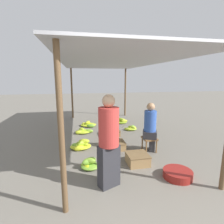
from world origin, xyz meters
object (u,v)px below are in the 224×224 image
(vendor_foreground, at_px, (109,140))
(banana_pile_left_1, at_px, (83,131))
(crate_near, at_px, (112,132))
(crate_far, at_px, (115,145))
(banana_pile_right_1, at_px, (132,128))
(crate_mid, at_px, (137,159))
(banana_pile_left_2, at_px, (88,124))
(banana_pile_left_3, at_px, (80,145))
(basin_black, at_px, (178,174))
(stool, at_px, (149,140))
(banana_pile_left_0, at_px, (89,164))
(vendor_seated, at_px, (150,127))
(banana_pile_right_0, at_px, (122,121))

(vendor_foreground, height_order, banana_pile_left_1, vendor_foreground)
(crate_near, bearing_deg, crate_far, -96.63)
(banana_pile_right_1, height_order, crate_near, crate_near)
(crate_mid, bearing_deg, banana_pile_left_2, 104.69)
(banana_pile_left_1, relative_size, crate_near, 1.26)
(banana_pile_left_3, xyz_separation_m, crate_near, (1.05, 0.93, 0.01))
(basin_black, distance_m, crate_far, 1.80)
(banana_pile_left_3, bearing_deg, banana_pile_right_1, 36.03)
(stool, distance_m, banana_pile_left_0, 1.69)
(vendor_foreground, xyz_separation_m, banana_pile_right_1, (1.43, 3.15, -0.77))
(banana_pile_right_1, bearing_deg, crate_mid, -104.93)
(vendor_seated, relative_size, crate_near, 2.55)
(crate_mid, height_order, crate_far, crate_mid)
(banana_pile_left_2, bearing_deg, banana_pile_left_0, -93.24)
(basin_black, bearing_deg, banana_pile_left_0, 156.72)
(banana_pile_left_3, distance_m, crate_near, 1.40)
(vendor_seated, relative_size, banana_pile_left_3, 2.25)
(banana_pile_left_2, xyz_separation_m, crate_near, (0.71, -1.27, 0.03))
(banana_pile_left_3, bearing_deg, vendor_foreground, -75.80)
(banana_pile_left_1, xyz_separation_m, crate_mid, (1.10, -2.47, 0.05))
(crate_far, bearing_deg, banana_pile_right_0, 72.00)
(banana_pile_left_3, bearing_deg, crate_mid, -43.01)
(vendor_seated, distance_m, crate_far, 1.05)
(crate_far, bearing_deg, vendor_seated, -20.73)
(banana_pile_left_1, distance_m, banana_pile_left_3, 1.35)
(basin_black, relative_size, crate_near, 1.10)
(banana_pile_left_2, relative_size, banana_pile_left_3, 1.12)
(banana_pile_right_1, distance_m, crate_mid, 2.58)
(banana_pile_left_1, distance_m, banana_pile_right_0, 1.94)
(banana_pile_right_0, bearing_deg, banana_pile_left_0, -114.86)
(banana_pile_left_1, height_order, banana_pile_right_1, banana_pile_left_1)
(vendor_foreground, height_order, basin_black, vendor_foreground)
(banana_pile_left_1, bearing_deg, banana_pile_right_0, 31.91)
(banana_pile_left_2, distance_m, crate_mid, 3.44)
(banana_pile_left_1, bearing_deg, banana_pile_left_3, -94.82)
(banana_pile_right_1, bearing_deg, banana_pile_left_2, 151.55)
(banana_pile_right_0, relative_size, crate_mid, 1.00)
(banana_pile_left_1, height_order, banana_pile_left_2, banana_pile_left_2)
(stool, relative_size, banana_pile_left_0, 0.80)
(banana_pile_left_1, relative_size, crate_mid, 1.34)
(banana_pile_left_1, relative_size, banana_pile_left_2, 0.99)
(basin_black, height_order, crate_mid, crate_mid)
(banana_pile_left_3, relative_size, banana_pile_right_0, 1.21)
(banana_pile_left_0, relative_size, banana_pile_left_1, 0.73)
(banana_pile_left_2, distance_m, banana_pile_right_0, 1.43)
(stool, relative_size, banana_pile_right_0, 0.78)
(banana_pile_right_0, height_order, crate_near, banana_pile_right_0)
(vendor_foreground, xyz_separation_m, stool, (1.29, 1.25, -0.54))
(banana_pile_left_0, bearing_deg, crate_far, 49.07)
(vendor_seated, height_order, crate_far, vendor_seated)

